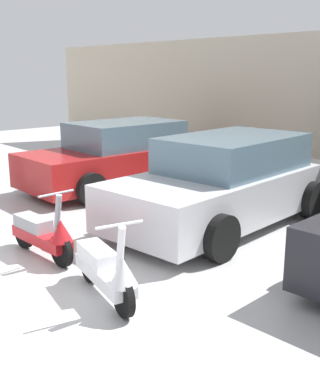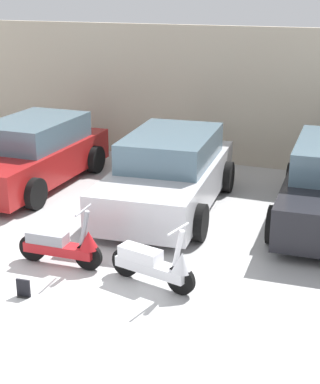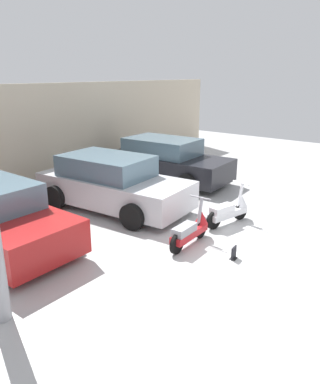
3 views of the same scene
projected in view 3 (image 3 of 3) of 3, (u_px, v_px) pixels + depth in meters
The scene contains 7 objects.
ground_plane at pixel (226, 252), 7.69m from camera, with size 28.00×28.00×0.00m, color #B2B2B2.
wall_back at pixel (23, 138), 11.39m from camera, with size 19.60×0.12×3.21m, color beige.
scooter_front_left at pixel (191, 229), 7.94m from camera, with size 1.39×0.50×0.97m.
scooter_front_right at pixel (230, 210), 9.04m from camera, with size 1.38×0.60×0.98m.
car_rear_center at pixel (112, 183), 10.02m from camera, with size 2.32×4.33×1.42m.
car_rear_right at pixel (167, 161), 12.59m from camera, with size 2.21×4.29×1.43m.
placard_near_left_scooter at pixel (234, 253), 7.37m from camera, with size 0.20×0.13×0.26m.
Camera 3 is at (-6.29, -3.25, 3.52)m, focal length 35.00 mm.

